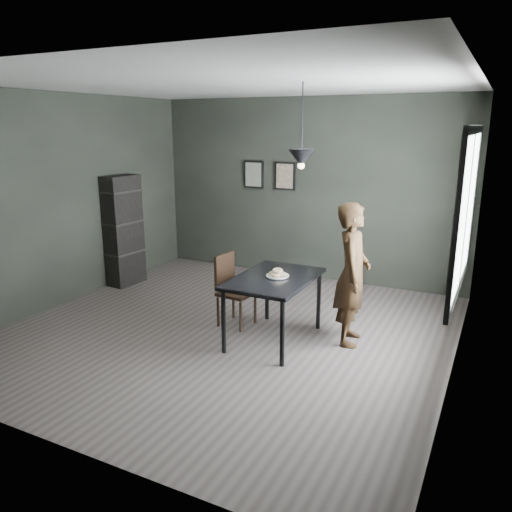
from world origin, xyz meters
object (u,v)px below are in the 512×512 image
at_px(cafe_table, 274,284).
at_px(woman, 352,274).
at_px(shelf_unit, 123,231).
at_px(pendant_lamp, 301,158).
at_px(white_plate, 277,276).
at_px(wood_chair, 231,285).

distance_m(cafe_table, woman, 0.87).
distance_m(shelf_unit, pendant_lamp, 3.49).
distance_m(cafe_table, white_plate, 0.09).
relative_size(cafe_table, wood_chair, 1.36).
xyz_separation_m(woman, pendant_lamp, (-0.53, -0.25, 1.26)).
relative_size(white_plate, woman, 0.14).
relative_size(cafe_table, pendant_lamp, 1.39).
relative_size(wood_chair, shelf_unit, 0.53).
bearing_deg(white_plate, shelf_unit, 163.44).
bearing_deg(cafe_table, shelf_unit, 162.87).
bearing_deg(wood_chair, cafe_table, -12.30).
distance_m(white_plate, pendant_lamp, 1.32).
relative_size(white_plate, wood_chair, 0.26).
height_order(woman, shelf_unit, shelf_unit).
distance_m(woman, pendant_lamp, 1.39).
bearing_deg(pendant_lamp, wood_chair, 173.10).
xyz_separation_m(woman, wood_chair, (-1.45, -0.14, -0.29)).
xyz_separation_m(cafe_table, white_plate, (0.03, 0.02, 0.08)).
bearing_deg(wood_chair, woman, 10.63).
xyz_separation_m(wood_chair, shelf_unit, (-2.25, 0.69, 0.33)).
relative_size(woman, shelf_unit, 0.96).
bearing_deg(wood_chair, shelf_unit, 168.23).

